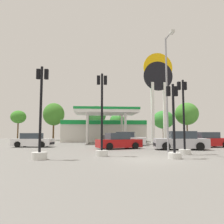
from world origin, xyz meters
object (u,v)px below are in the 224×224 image
object	(u,v)px
traffic_signal_1	(102,129)
tree_2	(97,115)
traffic_signal_2	(174,133)
tree_5	(187,114)
car_0	(208,140)
tree_0	(18,117)
traffic_signal_3	(184,130)
corner_streetlamp	(168,84)
car_2	(119,142)
car_3	(127,139)
station_pole_sign	(158,84)
car_1	(33,141)
car_4	(181,141)
tree_4	(163,120)
traffic_signal_0	(40,132)
tree_3	(117,121)
tree_1	(54,114)

from	to	relation	value
traffic_signal_1	tree_2	size ratio (longest dim) A/B	0.80
traffic_signal_2	tree_5	world-z (taller)	tree_5
car_0	tree_5	world-z (taller)	tree_5
traffic_signal_2	tree_0	bearing A→B (deg)	121.12
car_0	traffic_signal_3	xyz separation A→B (m)	(-5.24, -6.50, 0.99)
traffic_signal_3	corner_streetlamp	xyz separation A→B (m)	(-1.30, -0.61, 3.04)
traffic_signal_1	tree_5	size ratio (longest dim) A/B	0.70
car_2	traffic_signal_1	size ratio (longest dim) A/B	0.82
tree_2	car_3	bearing A→B (deg)	-79.40
station_pole_sign	car_1	world-z (taller)	station_pole_sign
station_pole_sign	tree_5	distance (m)	15.34
tree_2	car_4	bearing A→B (deg)	-73.80
tree_4	car_4	bearing A→B (deg)	-105.15
traffic_signal_0	car_0	bearing A→B (deg)	31.36
tree_0	corner_streetlamp	size ratio (longest dim) A/B	0.71
car_4	traffic_signal_2	bearing A→B (deg)	-115.39
tree_3	tree_5	bearing A→B (deg)	2.13
car_1	car_2	distance (m)	8.94
station_pole_sign	car_1	xyz separation A→B (m)	(-15.57, -7.94, -7.85)
car_1	traffic_signal_1	xyz separation A→B (m)	(6.56, -9.19, 1.05)
car_3	tree_3	size ratio (longest dim) A/B	0.90
traffic_signal_2	tree_3	bearing A→B (deg)	89.57
car_2	traffic_signal_2	xyz separation A→B (m)	(2.23, -7.59, 0.76)
tree_1	tree_0	bearing A→B (deg)	-179.00
station_pole_sign	car_2	world-z (taller)	station_pole_sign
tree_3	tree_0	bearing A→B (deg)	177.42
tree_3	corner_streetlamp	size ratio (longest dim) A/B	0.64
traffic_signal_0	tree_2	size ratio (longest dim) A/B	0.79
traffic_signal_2	corner_streetlamp	xyz separation A→B (m)	(0.37, 1.85, 3.29)
station_pole_sign	tree_3	xyz separation A→B (m)	(-4.78, 11.14, -4.82)
car_3	tree_5	bearing A→B (deg)	49.70
traffic_signal_3	tree_4	xyz separation A→B (m)	(7.65, 27.26, 2.29)
car_0	tree_0	bearing A→B (deg)	139.45
car_4	tree_2	world-z (taller)	tree_2
car_4	traffic_signal_3	size ratio (longest dim) A/B	0.90
corner_streetlamp	tree_1	bearing A→B (deg)	113.11
car_0	tree_5	bearing A→B (deg)	70.72
tree_1	car_2	bearing A→B (deg)	-67.21
tree_2	tree_4	world-z (taller)	tree_2
car_2	car_4	bearing A→B (deg)	-14.94
tree_4	corner_streetlamp	bearing A→B (deg)	-107.79
tree_4	car_1	bearing A→B (deg)	-136.43
car_3	tree_1	size ratio (longest dim) A/B	0.65
tree_0	tree_4	bearing A→B (deg)	-2.08
car_1	tree_3	xyz separation A→B (m)	(10.79, 19.08, 3.03)
tree_0	tree_3	bearing A→B (deg)	-2.58
traffic_signal_2	tree_3	xyz separation A→B (m)	(0.22, 29.89, 2.26)
station_pole_sign	tree_0	size ratio (longest dim) A/B	2.35
car_2	tree_0	distance (m)	28.57
car_2	tree_4	world-z (taller)	tree_4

